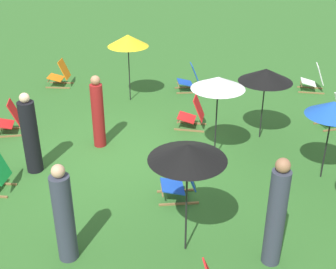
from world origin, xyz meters
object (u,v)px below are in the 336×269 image
Objects in this scene: deckchair_2 at (181,182)px; umbrella_0 at (333,109)px; deckchair_6 at (314,79)px; person_0 at (98,113)px; deckchair_4 at (193,114)px; deckchair_0 at (336,113)px; person_2 at (30,136)px; deckchair_5 at (190,79)px; person_1 at (276,215)px; deckchair_10 at (10,119)px; umbrella_3 at (266,75)px; umbrella_5 at (128,41)px; deckchair_1 at (60,75)px; umbrella_1 at (188,152)px; umbrella_2 at (218,83)px; person_3 at (64,216)px.

umbrella_0 is (-0.75, 2.94, 1.18)m from deckchair_2.
deckchair_6 is 0.49× the size of person_0.
deckchair_2 is at bearing 3.76° from deckchair_4.
deckchair_0 is 2.88m from umbrella_0.
person_0 is at bearing 84.94° from person_2.
person_1 is at bearing 1.21° from deckchair_5.
deckchair_2 and deckchair_10 have the same top height.
umbrella_3 is at bearing -25.10° from deckchair_6.
deckchair_1 is at bearing -116.77° from umbrella_5.
person_1 is (0.29, 1.33, -0.91)m from umbrella_1.
deckchair_1 is at bearing -136.12° from umbrella_2.
deckchair_2 is at bearing 34.56° from deckchair_1.
umbrella_5 reaches higher than person_2.
deckchair_1 is at bearing -115.87° from deckchair_4.
deckchair_10 is 0.43× the size of umbrella_2.
person_3 is (7.25, -2.26, 0.44)m from deckchair_5.
deckchair_1 is 9.21m from person_1.
umbrella_3 is 5.70m from person_3.
umbrella_1 is at bearing 12.17° from umbrella_5.
umbrella_0 is at bearing 58.68° from deckchair_4.
person_2 reaches higher than umbrella_0.
umbrella_5 is 2.96m from person_0.
deckchair_5 is (-5.63, 0.44, 0.00)m from deckchair_2.
person_0 is 0.92× the size of person_1.
deckchair_6 is at bearing 83.38° from deckchair_5.
umbrella_0 is 2.99m from person_1.
deckchair_5 is at bearing 113.04° from deckchair_10.
deckchair_2 is 3.26m from person_2.
person_1 is (3.86, 3.20, 0.07)m from person_0.
umbrella_1 reaches higher than umbrella_0.
umbrella_3 reaches higher than deckchair_1.
person_3 is at bearing -14.28° from deckchair_4.
person_1 is at bearing 36.50° from deckchair_1.
umbrella_2 reaches higher than umbrella_5.
deckchair_2 is 2.48m from person_3.
deckchair_5 is 4.37m from umbrella_2.
deckchair_2 is 0.99× the size of deckchair_4.
deckchair_0 is 5.77m from umbrella_5.
deckchair_1 is 5.05m from person_2.
person_2 is (-0.28, -6.00, -0.72)m from umbrella_0.
person_2 is at bearing 21.72° from deckchair_10.
deckchair_1 is 2.86m from umbrella_5.
person_1 is 1.09× the size of person_3.
umbrella_1 reaches higher than deckchair_6.
deckchair_2 is 5.26m from umbrella_5.
deckchair_6 is at bearing 140.44° from umbrella_2.
deckchair_4 is 0.49× the size of umbrella_0.
umbrella_0 reaches higher than deckchair_10.
deckchair_1 is 4.02m from deckchair_5.
umbrella_3 is (-2.54, 1.99, 1.21)m from deckchair_2.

